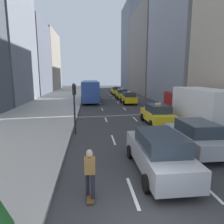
{
  "coord_description": "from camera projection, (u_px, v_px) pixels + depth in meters",
  "views": [
    {
      "loc": [
        -1.64,
        -4.37,
        4.11
      ],
      "look_at": [
        -0.04,
        10.21,
        1.43
      ],
      "focal_mm": 32.0,
      "sensor_mm": 36.0,
      "label": 1
    }
  ],
  "objects": [
    {
      "name": "sidewalk_left",
      "position": [
        56.0,
        102.0,
        30.83
      ],
      "size": [
        8.0,
        66.0,
        0.15
      ],
      "primitive_type": "cube",
      "color": "#ADAAA3",
      "rests_on": "ground"
    },
    {
      "name": "taxi_fourth",
      "position": [
        157.0,
        114.0,
        17.0
      ],
      "size": [
        2.02,
        4.4,
        1.87
      ],
      "color": "yellow",
      "rests_on": "ground"
    },
    {
      "name": "taxi_third",
      "position": [
        129.0,
        98.0,
        29.47
      ],
      "size": [
        2.02,
        4.4,
        1.87
      ],
      "color": "yellow",
      "rests_on": "ground"
    },
    {
      "name": "sedan_silver_behind",
      "position": [
        158.0,
        152.0,
        8.49
      ],
      "size": [
        2.02,
        4.88,
        1.8
      ],
      "color": "#9EA0A5",
      "rests_on": "ground"
    },
    {
      "name": "box_truck",
      "position": [
        196.0,
        106.0,
        15.97
      ],
      "size": [
        2.58,
        8.4,
        3.15
      ],
      "color": "maroon",
      "rests_on": "ground"
    },
    {
      "name": "skateboarder",
      "position": [
        90.0,
        172.0,
        6.63
      ],
      "size": [
        0.36,
        0.8,
        1.75
      ],
      "color": "brown",
      "rests_on": "ground"
    },
    {
      "name": "taxi_second",
      "position": [
        116.0,
        91.0,
        43.66
      ],
      "size": [
        2.02,
        4.4,
        1.87
      ],
      "color": "yellow",
      "rests_on": "ground"
    },
    {
      "name": "sedan_black_near",
      "position": [
        195.0,
        136.0,
        10.87
      ],
      "size": [
        2.02,
        4.41,
        1.71
      ],
      "color": "#9EA0A5",
      "rests_on": "ground"
    },
    {
      "name": "building_row_right",
      "position": [
        161.0,
        38.0,
        37.9
      ],
      "size": [
        6.0,
        63.94,
        26.5
      ],
      "color": "#A89E89",
      "rests_on": "ground"
    },
    {
      "name": "lane_markings",
      "position": [
        121.0,
        105.0,
        27.96
      ],
      "size": [
        5.72,
        56.0,
        0.01
      ],
      "color": "white",
      "rests_on": "ground"
    },
    {
      "name": "traffic_light_pole",
      "position": [
        74.0,
        100.0,
        13.89
      ],
      "size": [
        0.24,
        0.42,
        3.6
      ],
      "color": "black",
      "rests_on": "ground"
    },
    {
      "name": "taxi_lead",
      "position": [
        122.0,
        94.0,
        35.8
      ],
      "size": [
        2.02,
        4.4,
        1.87
      ],
      "color": "yellow",
      "rests_on": "ground"
    },
    {
      "name": "city_bus",
      "position": [
        90.0,
        90.0,
        32.67
      ],
      "size": [
        2.8,
        11.61,
        3.25
      ],
      "color": "#2D519E",
      "rests_on": "ground"
    }
  ]
}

